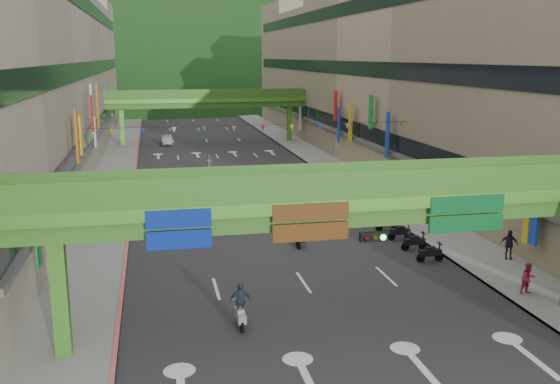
# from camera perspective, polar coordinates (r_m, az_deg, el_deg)

# --- Properties ---
(road_slab) EXTENTS (18.00, 140.00, 0.02)m
(road_slab) POSITION_cam_1_polar(r_m,az_deg,el_deg) (68.79, -5.41, 2.74)
(road_slab) COLOR #28282B
(road_slab) RESTS_ON ground
(sidewalk_left) EXTENTS (4.00, 140.00, 0.15)m
(sidewalk_left) POSITION_cam_1_polar(r_m,az_deg,el_deg) (68.49, -14.60, 2.41)
(sidewalk_left) COLOR gray
(sidewalk_left) RESTS_ON ground
(sidewalk_right) EXTENTS (4.00, 140.00, 0.15)m
(sidewalk_right) POSITION_cam_1_polar(r_m,az_deg,el_deg) (70.80, 3.48, 3.10)
(sidewalk_right) COLOR gray
(sidewalk_right) RESTS_ON ground
(curb_left) EXTENTS (0.20, 140.00, 0.18)m
(curb_left) POSITION_cam_1_polar(r_m,az_deg,el_deg) (68.41, -13.01, 2.49)
(curb_left) COLOR #CC5959
(curb_left) RESTS_ON ground
(curb_right) EXTENTS (0.20, 140.00, 0.18)m
(curb_right) POSITION_cam_1_polar(r_m,az_deg,el_deg) (70.33, 1.99, 3.07)
(curb_right) COLOR gray
(curb_right) RESTS_ON ground
(building_row_left) EXTENTS (12.80, 95.00, 19.00)m
(building_row_left) POSITION_cam_1_polar(r_m,az_deg,el_deg) (68.46, -21.77, 9.84)
(building_row_left) COLOR #9E937F
(building_row_left) RESTS_ON ground
(building_row_right) EXTENTS (12.80, 95.00, 19.00)m
(building_row_right) POSITION_cam_1_polar(r_m,az_deg,el_deg) (72.40, 9.76, 10.62)
(building_row_right) COLOR gray
(building_row_right) RESTS_ON ground
(overpass_near) EXTENTS (28.00, 12.27, 7.10)m
(overpass_near) POSITION_cam_1_polar(r_m,az_deg,el_deg) (25.05, 7.96, -2.14)
(overpass_near) COLOR #4C9E2D
(overpass_near) RESTS_ON ground
(overpass_far) EXTENTS (28.00, 2.20, 7.10)m
(overpass_far) POSITION_cam_1_polar(r_m,az_deg,el_deg) (82.98, -6.65, 8.11)
(overpass_far) COLOR #4C9E2D
(overpass_far) RESTS_ON ground
(hill_left) EXTENTS (168.00, 140.00, 112.00)m
(hill_left) POSITION_cam_1_polar(r_m,az_deg,el_deg) (177.97, -14.28, 8.29)
(hill_left) COLOR #1C4419
(hill_left) RESTS_ON ground
(hill_right) EXTENTS (208.00, 176.00, 128.00)m
(hill_right) POSITION_cam_1_polar(r_m,az_deg,el_deg) (200.40, -2.40, 9.07)
(hill_right) COLOR #1C4419
(hill_right) RESTS_ON ground
(bunting_string) EXTENTS (26.00, 0.36, 0.47)m
(bunting_string) POSITION_cam_1_polar(r_m,az_deg,el_deg) (48.31, -2.90, 5.84)
(bunting_string) COLOR black
(bunting_string) RESTS_ON ground
(scooter_rider_near) EXTENTS (0.71, 1.59, 1.97)m
(scooter_rider_near) POSITION_cam_1_polar(r_m,az_deg,el_deg) (38.10, 1.67, -3.67)
(scooter_rider_near) COLOR black
(scooter_rider_near) RESTS_ON ground
(scooter_rider_mid) EXTENTS (0.88, 1.60, 2.14)m
(scooter_rider_mid) POSITION_cam_1_polar(r_m,az_deg,el_deg) (53.70, -1.49, 1.27)
(scooter_rider_mid) COLOR black
(scooter_rider_mid) RESTS_ON ground
(scooter_rider_left) EXTENTS (0.97, 1.60, 2.00)m
(scooter_rider_left) POSITION_cam_1_polar(r_m,az_deg,el_deg) (27.11, -3.66, -10.29)
(scooter_rider_left) COLOR gray
(scooter_rider_left) RESTS_ON ground
(scooter_rider_far) EXTENTS (0.89, 1.60, 2.05)m
(scooter_rider_far) POSITION_cam_1_polar(r_m,az_deg,el_deg) (61.29, -6.53, 2.51)
(scooter_rider_far) COLOR maroon
(scooter_rider_far) RESTS_ON ground
(parked_scooter_row) EXTENTS (1.60, 11.55, 1.08)m
(parked_scooter_row) POSITION_cam_1_polar(r_m,az_deg,el_deg) (41.19, 10.34, -3.20)
(parked_scooter_row) COLOR black
(parked_scooter_row) RESTS_ON ground
(car_silver) EXTENTS (1.39, 3.83, 1.25)m
(car_silver) POSITION_cam_1_polar(r_m,az_deg,el_deg) (83.25, -10.30, 4.70)
(car_silver) COLOR #B4B5BD
(car_silver) RESTS_ON ground
(car_yellow) EXTENTS (1.78, 4.02, 1.34)m
(car_yellow) POSITION_cam_1_polar(r_m,az_deg,el_deg) (59.24, -2.08, 1.88)
(car_yellow) COLOR #BB7D25
(car_yellow) RESTS_ON ground
(pedestrian_red) EXTENTS (0.82, 0.68, 1.54)m
(pedestrian_red) POSITION_cam_1_polar(r_m,az_deg,el_deg) (32.67, 21.73, -7.60)
(pedestrian_red) COLOR #AC1C3B
(pedestrian_red) RESTS_ON ground
(pedestrian_dark) EXTENTS (1.08, 0.78, 1.70)m
(pedestrian_dark) POSITION_cam_1_polar(r_m,az_deg,el_deg) (37.68, 20.18, -4.73)
(pedestrian_dark) COLOR black
(pedestrian_dark) RESTS_ON ground
(pedestrian_blue) EXTENTS (0.96, 0.84, 1.74)m
(pedestrian_blue) POSITION_cam_1_polar(r_m,az_deg,el_deg) (49.55, 11.83, -0.22)
(pedestrian_blue) COLOR #30344D
(pedestrian_blue) RESTS_ON ground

